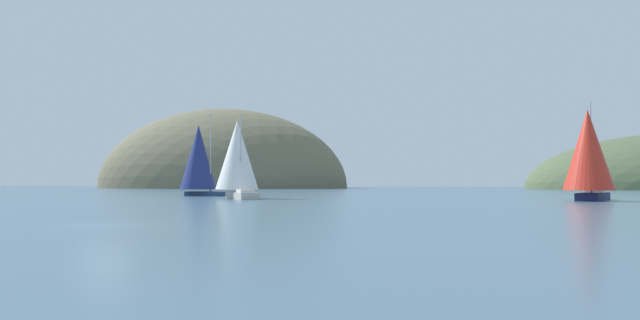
% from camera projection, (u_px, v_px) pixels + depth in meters
% --- Properties ---
extents(ground_plane, '(360.00, 360.00, 0.00)m').
position_uv_depth(ground_plane, '(105.00, 226.00, 26.87)').
color(ground_plane, '#426075').
extents(headland_left, '(73.04, 44.00, 44.51)m').
position_uv_depth(headland_left, '(219.00, 188.00, 171.33)').
color(headland_left, '#6B664C').
rests_on(headland_left, ground_plane).
extents(sailboat_navy_sail, '(9.15, 5.01, 10.81)m').
position_uv_depth(sailboat_navy_sail, '(199.00, 159.00, 80.48)').
color(sailboat_navy_sail, navy).
rests_on(sailboat_navy_sail, ground_plane).
extents(sailboat_white_mainsail, '(7.40, 8.13, 9.09)m').
position_uv_depth(sailboat_white_mainsail, '(237.00, 157.00, 68.09)').
color(sailboat_white_mainsail, '#B7B2A8').
rests_on(sailboat_white_mainsail, ground_plane).
extents(sailboat_scarlet_sail, '(6.08, 9.45, 9.98)m').
position_uv_depth(sailboat_scarlet_sail, '(588.00, 153.00, 60.06)').
color(sailboat_scarlet_sail, '#191E4C').
rests_on(sailboat_scarlet_sail, ground_plane).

